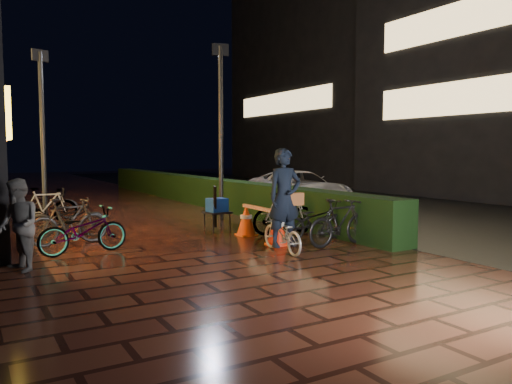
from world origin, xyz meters
TOP-DOWN VIEW (x-y plane):
  - ground at (0.00, 0.00)m, footprint 80.00×80.00m
  - asphalt_road at (9.00, 5.00)m, footprint 11.00×60.00m
  - hedge at (3.30, 8.00)m, footprint 0.70×20.00m
  - bystander_person at (-3.42, -0.07)m, footprint 0.76×0.87m
  - van at (5.91, 5.38)m, footprint 2.14×4.54m
  - far_buildings at (17.23, 9.61)m, footprint 9.08×31.00m
  - lamp_post_hedge at (2.27, 4.08)m, footprint 0.48×0.18m
  - lamp_post_sf at (-2.23, 6.09)m, footprint 0.45×0.20m
  - cyclist at (1.12, -0.95)m, footprint 0.74×1.43m
  - traffic_barrier at (1.45, 0.44)m, footprint 0.48×1.83m
  - cart_assembly at (1.18, 2.11)m, footprint 0.67×0.69m
  - parked_bikes_storefront at (-2.23, 3.47)m, footprint 1.86×6.18m
  - parked_bikes_hedge at (2.42, -0.13)m, footprint 1.84×2.39m

SIDE VIEW (x-z plane):
  - ground at x=0.00m, z-range 0.00..0.00m
  - asphalt_road at x=9.00m, z-range 0.00..0.01m
  - traffic_barrier at x=1.45m, z-range 0.00..0.73m
  - parked_bikes_storefront at x=-2.23m, z-range -0.03..0.95m
  - parked_bikes_hedge at x=2.42m, z-range -0.02..0.97m
  - hedge at x=3.30m, z-range 0.00..1.00m
  - cart_assembly at x=1.18m, z-range 0.01..1.16m
  - van at x=5.91m, z-range 0.01..1.26m
  - cyclist at x=1.12m, z-range -0.26..1.75m
  - bystander_person at x=-3.42m, z-range 0.00..1.52m
  - lamp_post_sf at x=-2.23m, z-range 0.24..4.96m
  - lamp_post_hedge at x=2.27m, z-range 0.25..5.24m
  - far_buildings at x=17.23m, z-range -0.53..13.47m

